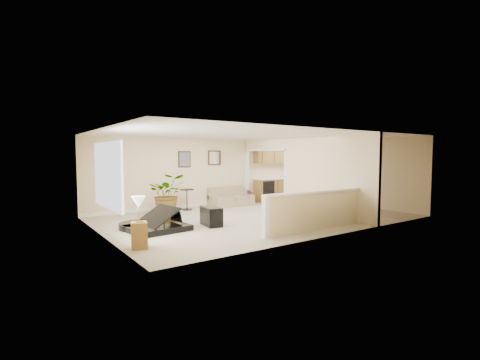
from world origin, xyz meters
TOP-DOWN VIEW (x-y plane):
  - floor at (0.00, 0.00)m, footprint 9.00×9.00m
  - back_wall at (0.00, 3.00)m, footprint 9.00×0.04m
  - front_wall at (0.00, -3.00)m, footprint 9.00×0.04m
  - left_wall at (-4.50, 0.00)m, footprint 0.04×6.00m
  - right_wall at (4.50, 0.00)m, footprint 0.04×6.00m
  - ceiling at (0.00, 0.00)m, footprint 9.00×6.00m
  - kitchen_vinyl at (3.15, 0.00)m, footprint 2.70×6.00m
  - interior_partition at (1.80, 0.25)m, footprint 0.18×5.99m
  - pony_half_wall at (0.08, -2.30)m, footprint 3.42×0.22m
  - left_window at (-4.49, -0.50)m, footprint 0.05×2.15m
  - wall_art_left at (-0.95, 2.97)m, footprint 0.48×0.04m
  - wall_mirror at (0.30, 2.97)m, footprint 0.55×0.04m
  - kitchen_cabinets at (3.19, 2.73)m, footprint 2.36×0.65m
  - piano at (-3.26, 0.02)m, footprint 1.74×1.79m
  - piano_bench at (-1.79, -0.34)m, footprint 0.50×0.81m
  - loveseat at (0.73, 2.57)m, footprint 1.64×0.99m
  - accent_table at (-1.10, 2.50)m, footprint 0.50×0.50m
  - palm_plant at (-1.96, 2.16)m, footprint 1.44×1.35m
  - small_plant at (1.45, 2.31)m, footprint 0.34×0.34m
  - lamp_stand at (-4.15, -1.50)m, footprint 0.39×0.39m

SIDE VIEW (x-z plane):
  - floor at x=0.00m, z-range 0.00..0.00m
  - kitchen_vinyl at x=3.15m, z-range 0.00..0.01m
  - small_plant at x=1.45m, z-range -0.04..0.52m
  - piano_bench at x=-1.79m, z-range 0.00..0.51m
  - loveseat at x=0.73m, z-range -0.11..0.80m
  - lamp_stand at x=-4.15m, z-range -0.08..0.98m
  - accent_table at x=-1.10m, z-range 0.10..0.83m
  - pony_half_wall at x=0.08m, z-range 0.02..1.02m
  - piano at x=-3.26m, z-range -0.11..1.21m
  - palm_plant at x=-1.96m, z-range -0.01..1.29m
  - kitchen_cabinets at x=3.19m, z-range -0.29..2.03m
  - interior_partition at x=1.80m, z-range -0.03..2.47m
  - back_wall at x=0.00m, z-range 0.00..2.50m
  - front_wall at x=0.00m, z-range 0.00..2.50m
  - left_wall at x=-4.50m, z-range 0.00..2.50m
  - right_wall at x=4.50m, z-range 0.00..2.50m
  - left_window at x=-4.49m, z-range 0.73..2.17m
  - wall_art_left at x=-0.95m, z-range 1.46..2.04m
  - wall_mirror at x=0.30m, z-range 1.52..2.08m
  - ceiling at x=0.00m, z-range 2.48..2.52m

